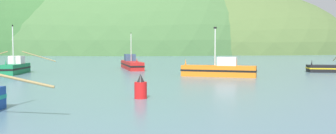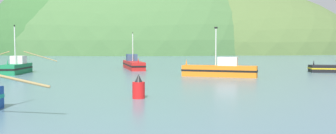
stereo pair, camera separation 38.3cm
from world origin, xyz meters
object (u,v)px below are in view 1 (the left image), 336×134
Objects in this scene: fishing_boat_orange at (219,70)px; fishing_boat_red at (131,64)px; channel_buoy at (141,88)px; fishing_boat_green at (15,67)px.

fishing_boat_red reaches higher than fishing_boat_orange.
channel_buoy is (-2.78, -17.78, -0.13)m from fishing_boat_orange.
fishing_boat_green is at bearing -66.49° from fishing_boat_red.
fishing_boat_green reaches higher than fishing_boat_orange.
fishing_boat_green is 5.97× the size of channel_buoy.
fishing_boat_green reaches higher than fishing_boat_red.
fishing_boat_red is 1.25× the size of fishing_boat_green.
fishing_boat_orange is at bearing 73.47° from fishing_boat_green.
channel_buoy is at bearing 33.37° from fishing_boat_green.
fishing_boat_red is 31.38m from channel_buoy.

